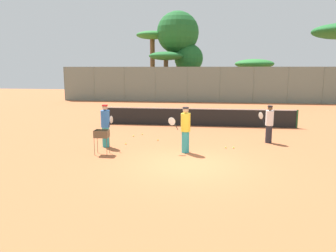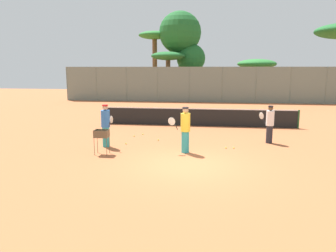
{
  "view_description": "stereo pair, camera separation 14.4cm",
  "coord_description": "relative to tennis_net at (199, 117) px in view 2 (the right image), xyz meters",
  "views": [
    {
      "loc": [
        0.74,
        -11.32,
        3.44
      ],
      "look_at": [
        -1.04,
        2.31,
        1.0
      ],
      "focal_mm": 35.0,
      "sensor_mm": 36.0,
      "label": 1
    },
    {
      "loc": [
        0.89,
        -11.3,
        3.44
      ],
      "look_at": [
        -1.04,
        2.31,
        1.0
      ],
      "focal_mm": 35.0,
      "sensor_mm": 36.0,
      "label": 2
    }
  ],
  "objects": [
    {
      "name": "back_fence",
      "position": [
        0.0,
        13.93,
        1.22
      ],
      "size": [
        29.67,
        0.08,
        3.57
      ],
      "color": "slate",
      "rests_on": "ground_plane"
    },
    {
      "name": "tennis_ball_4",
      "position": [
        -2.77,
        -3.08,
        -0.53
      ],
      "size": [
        0.07,
        0.07,
        0.07
      ],
      "primitive_type": "sphere",
      "color": "#D1E54C",
      "rests_on": "ground_plane"
    },
    {
      "name": "tennis_net",
      "position": [
        0.0,
        0.0,
        0.0
      ],
      "size": [
        11.57,
        0.1,
        1.07
      ],
      "color": "#26592D",
      "rests_on": "ground_plane"
    },
    {
      "name": "tree_2",
      "position": [
        5.5,
        18.7,
        3.25
      ],
      "size": [
        4.3,
        4.3,
        4.42
      ],
      "color": "brown",
      "rests_on": "ground_plane"
    },
    {
      "name": "tennis_ball_5",
      "position": [
        -3.07,
        -5.32,
        -0.53
      ],
      "size": [
        0.07,
        0.07,
        0.07
      ],
      "primitive_type": "sphere",
      "color": "#D1E54C",
      "rests_on": "ground_plane"
    },
    {
      "name": "tennis_ball_3",
      "position": [
        -4.9,
        -2.52,
        -0.53
      ],
      "size": [
        0.07,
        0.07,
        0.07
      ],
      "primitive_type": "sphere",
      "color": "#D1E54C",
      "rests_on": "ground_plane"
    },
    {
      "name": "tennis_ball_7",
      "position": [
        1.44,
        -5.47,
        -0.53
      ],
      "size": [
        0.07,
        0.07,
        0.07
      ],
      "primitive_type": "sphere",
      "color": "#D1E54C",
      "rests_on": "ground_plane"
    },
    {
      "name": "player_white_outfit",
      "position": [
        3.45,
        -4.11,
        0.35
      ],
      "size": [
        0.65,
        0.77,
        1.74
      ],
      "rotation": [
        0.0,
        0.0,
        2.24
      ],
      "color": "#26262D",
      "rests_on": "ground_plane"
    },
    {
      "name": "tree_5",
      "position": [
        -6.14,
        19.06,
        6.11
      ],
      "size": [
        3.71,
        3.71,
        7.65
      ],
      "color": "brown",
      "rests_on": "ground_plane"
    },
    {
      "name": "player_yellow_shirt",
      "position": [
        -3.8,
        -5.89,
        0.41
      ],
      "size": [
        0.74,
        0.74,
        1.87
      ],
      "rotation": [
        0.0,
        0.0,
        5.5
      ],
      "color": "teal",
      "rests_on": "ground_plane"
    },
    {
      "name": "tennis_ball_2",
      "position": [
        -1.74,
        -4.32,
        -0.53
      ],
      "size": [
        0.07,
        0.07,
        0.07
      ],
      "primitive_type": "sphere",
      "color": "#D1E54C",
      "rests_on": "ground_plane"
    },
    {
      "name": "tennis_ball_1",
      "position": [
        -3.11,
        -3.59,
        -0.53
      ],
      "size": [
        0.07,
        0.07,
        0.07
      ],
      "primitive_type": "sphere",
      "color": "#D1E54C",
      "rests_on": "ground_plane"
    },
    {
      "name": "tennis_ball_6",
      "position": [
        3.75,
        -3.05,
        -0.53
      ],
      "size": [
        0.07,
        0.07,
        0.07
      ],
      "primitive_type": "sphere",
      "color": "#D1E54C",
      "rests_on": "ground_plane"
    },
    {
      "name": "ground_plane",
      "position": [
        0.0,
        -8.19,
        -0.56
      ],
      "size": [
        80.0,
        80.0,
        0.0
      ],
      "primitive_type": "plane",
      "color": "#B26038"
    },
    {
      "name": "tennis_ball_0",
      "position": [
        1.78,
        -5.44,
        -0.53
      ],
      "size": [
        0.07,
        0.07,
        0.07
      ],
      "primitive_type": "sphere",
      "color": "#D1E54C",
      "rests_on": "ground_plane"
    },
    {
      "name": "tree_0",
      "position": [
        -3.12,
        18.52,
        6.79
      ],
      "size": [
        4.75,
        4.75,
        9.75
      ],
      "color": "brown",
      "rests_on": "ground_plane"
    },
    {
      "name": "tree_3",
      "position": [
        -4.17,
        16.28,
        3.97
      ],
      "size": [
        3.68,
        3.68,
        5.19
      ],
      "color": "brown",
      "rests_on": "ground_plane"
    },
    {
      "name": "player_red_cap",
      "position": [
        -0.26,
        -6.41,
        0.42
      ],
      "size": [
        0.96,
        0.39,
        1.89
      ],
      "rotation": [
        0.0,
        0.0,
        3.2
      ],
      "color": "teal",
      "rests_on": "ground_plane"
    },
    {
      "name": "ball_cart",
      "position": [
        -3.58,
        -7.13,
        0.2
      ],
      "size": [
        0.56,
        0.41,
        1.0
      ],
      "color": "brown",
      "rests_on": "ground_plane"
    },
    {
      "name": "tree_1",
      "position": [
        -1.84,
        18.29,
        3.89
      ],
      "size": [
        3.24,
        3.24,
        6.14
      ],
      "color": "brown",
      "rests_on": "ground_plane"
    },
    {
      "name": "parked_car",
      "position": [
        5.09,
        18.04,
        0.1
      ],
      "size": [
        4.2,
        1.7,
        1.6
      ],
      "color": "#232328",
      "rests_on": "ground_plane"
    }
  ]
}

